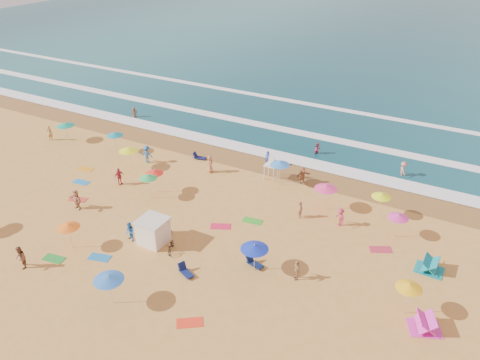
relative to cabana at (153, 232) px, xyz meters
The scene contains 13 objects.
ground 4.03m from the cabana, 87.02° to the left, with size 220.00×220.00×0.00m, color gold.
ocean 87.90m from the cabana, 89.87° to the left, with size 220.00×140.00×0.18m, color #0C4756.
wet_sand 16.43m from the cabana, 89.29° to the left, with size 220.00×220.00×0.00m, color olive.
surf_foam 25.23m from the cabana, 89.54° to the left, with size 200.00×18.70×0.05m.
cabana is the anchor object (origin of this frame).
cabana_roof 1.06m from the cabana, ahead, with size 2.20×2.20×0.12m, color silver.
bicycle 2.00m from the cabana, ahead, with size 0.59×1.69×0.89m, color black.
lifeguard_stand 14.46m from the cabana, 75.30° to the left, with size 1.20×1.20×2.10m, color white, non-canonical shape.
beach_umbrellas 5.16m from the cabana, 83.20° to the left, with size 47.36×22.06×0.81m.
loungers 4.21m from the cabana, 22.08° to the left, with size 54.68×23.99×0.34m.
towels 2.95m from the cabana, 162.93° to the left, with size 32.82×17.53×0.03m.
popup_tents 20.65m from the cabana, 11.07° to the left, with size 2.94×7.98×1.20m.
beachgoers 9.36m from the cabana, 96.43° to the left, with size 39.00×29.75×2.14m.
Camera 1 is at (20.42, -27.15, 22.54)m, focal length 35.00 mm.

